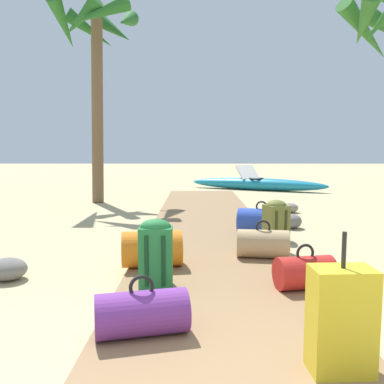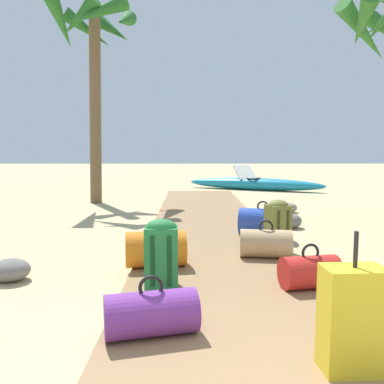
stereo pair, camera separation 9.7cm
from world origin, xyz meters
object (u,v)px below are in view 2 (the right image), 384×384
object	(u,v)px
duffel_bag_purple	(151,313)
duffel_bag_orange	(156,249)
backpack_green	(161,252)
palm_tree_far_left	(94,44)
backpack_olive	(278,222)
duffel_bag_tan	(266,243)
lounge_chair	(238,178)
kayak	(254,184)
duffel_bag_red	(310,272)
suitcase_yellow	(353,319)
duffel_bag_blue	(262,221)

from	to	relation	value
duffel_bag_purple	duffel_bag_orange	size ratio (longest dim) A/B	0.99
backpack_green	palm_tree_far_left	distance (m)	7.44
backpack_olive	backpack_green	bearing A→B (deg)	-131.53
duffel_bag_purple	palm_tree_far_left	distance (m)	8.29
duffel_bag_orange	palm_tree_far_left	bearing A→B (deg)	108.25
duffel_bag_tan	backpack_olive	distance (m)	0.61
lounge_chair	kayak	world-z (taller)	lounge_chair
duffel_bag_orange	backpack_olive	xyz separation A→B (m)	(1.46, 0.89, 0.12)
duffel_bag_red	suitcase_yellow	bearing A→B (deg)	-97.16
lounge_chair	kayak	xyz separation A→B (m)	(0.41, -0.72, -0.14)
duffel_bag_red	duffel_bag_orange	size ratio (longest dim) A/B	0.81
duffel_bag_purple	duffel_bag_tan	size ratio (longest dim) A/B	1.07
suitcase_yellow	backpack_olive	bearing A→B (deg)	85.48
suitcase_yellow	kayak	size ratio (longest dim) A/B	0.18
duffel_bag_purple	duffel_bag_orange	bearing A→B (deg)	93.63
duffel_bag_tan	kayak	bearing A→B (deg)	81.73
duffel_bag_blue	kayak	xyz separation A→B (m)	(1.01, 6.97, -0.08)
duffel_bag_orange	duffel_bag_blue	xyz separation A→B (m)	(1.39, 1.55, 0.00)
duffel_bag_orange	duffel_bag_purple	bearing A→B (deg)	-86.37
duffel_bag_orange	lounge_chair	distance (m)	9.44
duffel_bag_purple	suitcase_yellow	xyz separation A→B (m)	(1.13, -0.43, 0.14)
duffel_bag_blue	lounge_chair	distance (m)	7.71
palm_tree_far_left	suitcase_yellow	bearing A→B (deg)	-67.90
kayak	duffel_bag_blue	bearing A→B (deg)	-98.20
duffel_bag_purple	lounge_chair	size ratio (longest dim) A/B	0.39
suitcase_yellow	kayak	distance (m)	10.55
duffel_bag_purple	backpack_olive	world-z (taller)	backpack_olive
duffel_bag_red	suitcase_yellow	distance (m)	1.32
duffel_bag_purple	duffel_bag_orange	distance (m)	1.54
backpack_olive	kayak	size ratio (longest dim) A/B	0.14
suitcase_yellow	palm_tree_far_left	distance (m)	8.93
backpack_green	duffel_bag_purple	size ratio (longest dim) A/B	0.94
duffel_bag_purple	kayak	world-z (taller)	duffel_bag_purple
suitcase_yellow	duffel_bag_orange	xyz separation A→B (m)	(-1.23, 1.96, -0.10)
backpack_green	backpack_olive	distance (m)	2.04
duffel_bag_orange	suitcase_yellow	bearing A→B (deg)	-57.89
duffel_bag_purple	lounge_chair	xyz separation A→B (m)	(1.88, 10.77, 0.10)
backpack_green	kayak	xyz separation A→B (m)	(2.29, 9.16, -0.21)
duffel_bag_purple	backpack_olive	distance (m)	2.78
lounge_chair	duffel_bag_tan	bearing A→B (deg)	-94.99
duffel_bag_blue	kayak	world-z (taller)	duffel_bag_blue
duffel_bag_orange	duffel_bag_red	bearing A→B (deg)	-25.31
backpack_olive	duffel_bag_tan	bearing A→B (deg)	-115.16
duffel_bag_blue	backpack_olive	distance (m)	0.67
backpack_green	backpack_olive	size ratio (longest dim) A/B	1.05
lounge_chair	kayak	size ratio (longest dim) A/B	0.40
suitcase_yellow	duffel_bag_red	bearing A→B (deg)	82.84
duffel_bag_purple	duffel_bag_red	bearing A→B (deg)	34.05
backpack_olive	kayak	xyz separation A→B (m)	(0.93, 7.63, -0.19)
duffel_bag_red	lounge_chair	bearing A→B (deg)	86.62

